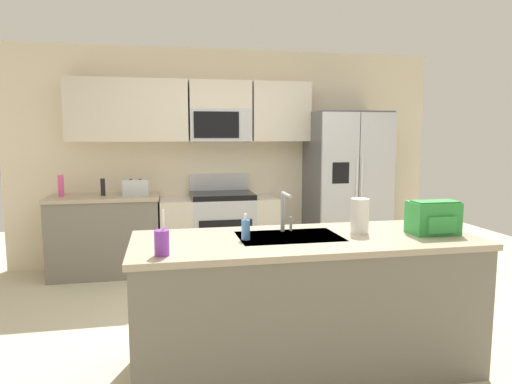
{
  "coord_description": "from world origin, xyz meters",
  "views": [
    {
      "loc": [
        -0.8,
        -3.52,
        1.57
      ],
      "look_at": [
        0.03,
        0.6,
        1.05
      ],
      "focal_mm": 32.22,
      "sensor_mm": 36.0,
      "label": 1
    }
  ],
  "objects_px": {
    "refrigerator": "(346,188)",
    "bottle_pink": "(61,186)",
    "paper_towel_roll": "(360,216)",
    "sink_faucet": "(285,208)",
    "soap_dispenser": "(246,229)",
    "range_oven": "(219,231)",
    "toaster": "(136,187)",
    "drink_cup_purple": "(162,243)",
    "backpack": "(433,217)",
    "pepper_mill": "(103,187)"
  },
  "relations": [
    {
      "from": "sink_faucet",
      "to": "soap_dispenser",
      "type": "distance_m",
      "value": 0.37
    },
    {
      "from": "refrigerator",
      "to": "backpack",
      "type": "xyz_separation_m",
      "value": [
        -0.39,
        -2.47,
        0.09
      ]
    },
    {
      "from": "bottle_pink",
      "to": "backpack",
      "type": "height_order",
      "value": "bottle_pink"
    },
    {
      "from": "soap_dispenser",
      "to": "paper_towel_roll",
      "type": "relative_size",
      "value": 0.71
    },
    {
      "from": "bottle_pink",
      "to": "paper_towel_roll",
      "type": "distance_m",
      "value": 3.43
    },
    {
      "from": "toaster",
      "to": "drink_cup_purple",
      "type": "xyz_separation_m",
      "value": [
        0.29,
        -2.7,
        -0.02
      ]
    },
    {
      "from": "soap_dispenser",
      "to": "bottle_pink",
      "type": "bearing_deg",
      "value": 123.22
    },
    {
      "from": "pepper_mill",
      "to": "sink_faucet",
      "type": "relative_size",
      "value": 0.68
    },
    {
      "from": "backpack",
      "to": "toaster",
      "type": "bearing_deg",
      "value": 130.33
    },
    {
      "from": "range_oven",
      "to": "sink_faucet",
      "type": "xyz_separation_m",
      "value": [
        0.19,
        -2.28,
        0.62
      ]
    },
    {
      "from": "soap_dispenser",
      "to": "toaster",
      "type": "bearing_deg",
      "value": 108.78
    },
    {
      "from": "toaster",
      "to": "drink_cup_purple",
      "type": "distance_m",
      "value": 2.72
    },
    {
      "from": "sink_faucet",
      "to": "drink_cup_purple",
      "type": "distance_m",
      "value": 0.97
    },
    {
      "from": "sink_faucet",
      "to": "soap_dispenser",
      "type": "height_order",
      "value": "sink_faucet"
    },
    {
      "from": "range_oven",
      "to": "backpack",
      "type": "bearing_deg",
      "value": -65.26
    },
    {
      "from": "pepper_mill",
      "to": "sink_faucet",
      "type": "bearing_deg",
      "value": -56.83
    },
    {
      "from": "bottle_pink",
      "to": "backpack",
      "type": "bearing_deg",
      "value": -41.21
    },
    {
      "from": "sink_faucet",
      "to": "paper_towel_roll",
      "type": "height_order",
      "value": "sink_faucet"
    },
    {
      "from": "sink_faucet",
      "to": "drink_cup_purple",
      "type": "height_order",
      "value": "sink_faucet"
    },
    {
      "from": "sink_faucet",
      "to": "drink_cup_purple",
      "type": "xyz_separation_m",
      "value": [
        -0.84,
        -0.48,
        -0.09
      ]
    },
    {
      "from": "refrigerator",
      "to": "sink_faucet",
      "type": "relative_size",
      "value": 6.56
    },
    {
      "from": "bottle_pink",
      "to": "soap_dispenser",
      "type": "height_order",
      "value": "bottle_pink"
    },
    {
      "from": "toaster",
      "to": "backpack",
      "type": "distance_m",
      "value": 3.26
    },
    {
      "from": "backpack",
      "to": "pepper_mill",
      "type": "bearing_deg",
      "value": 134.24
    },
    {
      "from": "toaster",
      "to": "bottle_pink",
      "type": "distance_m",
      "value": 0.8
    },
    {
      "from": "soap_dispenser",
      "to": "drink_cup_purple",
      "type": "bearing_deg",
      "value": -151.04
    },
    {
      "from": "range_oven",
      "to": "paper_towel_roll",
      "type": "relative_size",
      "value": 5.67
    },
    {
      "from": "toaster",
      "to": "paper_towel_roll",
      "type": "relative_size",
      "value": 1.17
    },
    {
      "from": "bottle_pink",
      "to": "backpack",
      "type": "relative_size",
      "value": 0.74
    },
    {
      "from": "toaster",
      "to": "range_oven",
      "type": "bearing_deg",
      "value": 3.2
    },
    {
      "from": "drink_cup_purple",
      "to": "toaster",
      "type": "bearing_deg",
      "value": 96.11
    },
    {
      "from": "refrigerator",
      "to": "backpack",
      "type": "bearing_deg",
      "value": -98.98
    },
    {
      "from": "range_oven",
      "to": "toaster",
      "type": "height_order",
      "value": "range_oven"
    },
    {
      "from": "toaster",
      "to": "soap_dispenser",
      "type": "relative_size",
      "value": 1.65
    },
    {
      "from": "toaster",
      "to": "backpack",
      "type": "height_order",
      "value": "backpack"
    },
    {
      "from": "pepper_mill",
      "to": "bottle_pink",
      "type": "xyz_separation_m",
      "value": [
        -0.44,
        0.01,
        0.02
      ]
    },
    {
      "from": "paper_towel_roll",
      "to": "sink_faucet",
      "type": "bearing_deg",
      "value": 164.48
    },
    {
      "from": "bottle_pink",
      "to": "paper_towel_roll",
      "type": "relative_size",
      "value": 0.99
    },
    {
      "from": "bottle_pink",
      "to": "paper_towel_roll",
      "type": "height_order",
      "value": "paper_towel_roll"
    },
    {
      "from": "range_oven",
      "to": "bottle_pink",
      "type": "height_order",
      "value": "bottle_pink"
    },
    {
      "from": "toaster",
      "to": "backpack",
      "type": "xyz_separation_m",
      "value": [
        2.11,
        -2.48,
        0.03
      ]
    },
    {
      "from": "refrigerator",
      "to": "bottle_pink",
      "type": "height_order",
      "value": "refrigerator"
    },
    {
      "from": "paper_towel_roll",
      "to": "toaster",
      "type": "bearing_deg",
      "value": 124.53
    },
    {
      "from": "bottle_pink",
      "to": "paper_towel_roll",
      "type": "xyz_separation_m",
      "value": [
        2.43,
        -2.43,
        0.0
      ]
    },
    {
      "from": "bottle_pink",
      "to": "paper_towel_roll",
      "type": "bearing_deg",
      "value": -45.0
    },
    {
      "from": "bottle_pink",
      "to": "drink_cup_purple",
      "type": "xyz_separation_m",
      "value": [
        1.09,
        -2.77,
        -0.04
      ]
    },
    {
      "from": "paper_towel_roll",
      "to": "pepper_mill",
      "type": "bearing_deg",
      "value": 129.44
    },
    {
      "from": "drink_cup_purple",
      "to": "backpack",
      "type": "distance_m",
      "value": 1.83
    },
    {
      "from": "refrigerator",
      "to": "toaster",
      "type": "xyz_separation_m",
      "value": [
        -2.5,
        0.02,
        0.07
      ]
    },
    {
      "from": "refrigerator",
      "to": "bottle_pink",
      "type": "bearing_deg",
      "value": 178.57
    }
  ]
}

